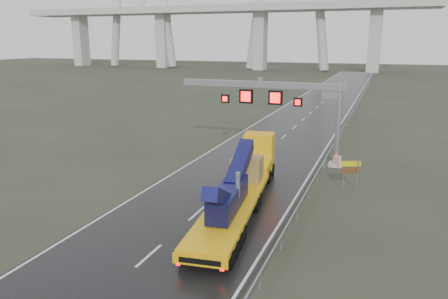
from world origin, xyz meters
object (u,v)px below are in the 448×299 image
at_px(sign_gantry, 283,99).
at_px(exit_sign_pair, 351,170).
at_px(heavy_haul_truck, 244,178).
at_px(striped_barrier, 337,162).

xyz_separation_m(sign_gantry, exit_sign_pair, (6.50, -6.39, -3.98)).
xyz_separation_m(heavy_haul_truck, exit_sign_pair, (6.59, 4.38, 0.04)).
bearing_deg(sign_gantry, heavy_haul_truck, -90.44).
xyz_separation_m(exit_sign_pair, striped_barrier, (-1.58, 5.99, -1.11)).
relative_size(heavy_haul_truck, striped_barrier, 16.91).
bearing_deg(striped_barrier, sign_gantry, -163.00).
relative_size(sign_gantry, striped_barrier, 14.33).
bearing_deg(sign_gantry, striped_barrier, -4.68).
distance_m(sign_gantry, heavy_haul_truck, 11.50).
bearing_deg(exit_sign_pair, heavy_haul_truck, -167.95).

